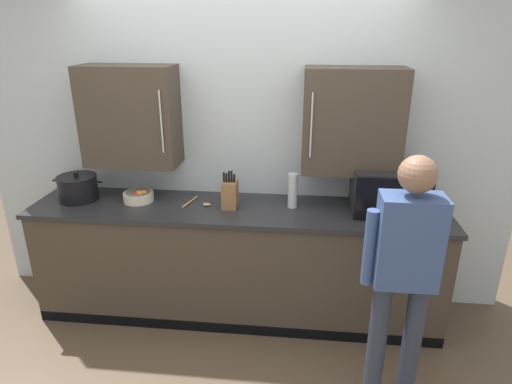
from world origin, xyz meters
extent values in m
plane|color=#4C3D2D|center=(0.00, 0.00, 0.00)|extent=(9.37, 9.37, 0.00)
cube|color=#B2BCC1|center=(0.00, 1.10, 1.45)|extent=(4.30, 0.10, 2.89)
cube|color=#3D3328|center=(-0.82, 0.89, 1.58)|extent=(0.71, 0.32, 0.75)
cylinder|color=#B7BABF|center=(-0.53, 0.72, 1.58)|extent=(0.01, 0.01, 0.45)
cube|color=#3D3328|center=(0.82, 0.89, 1.58)|extent=(0.71, 0.32, 0.75)
cylinder|color=#B7BABF|center=(0.53, 0.72, 1.58)|extent=(0.01, 0.01, 0.45)
cube|color=#3D3328|center=(0.00, 0.75, 0.45)|extent=(3.11, 0.60, 0.90)
cube|color=#232326|center=(0.00, 0.75, 0.91)|extent=(3.15, 0.64, 0.03)
cube|color=black|center=(0.00, 0.47, 0.04)|extent=(3.11, 0.04, 0.09)
cube|color=black|center=(1.11, 0.79, 1.10)|extent=(0.53, 0.36, 0.33)
cube|color=beige|center=(1.04, 0.78, 1.10)|extent=(0.34, 0.30, 0.26)
cube|color=black|center=(1.30, 0.61, 1.10)|extent=(0.15, 0.01, 0.30)
cube|color=black|center=(1.04, 0.60, 1.10)|extent=(0.38, 0.05, 0.30)
cylinder|color=tan|center=(-0.38, 0.79, 0.94)|extent=(0.07, 0.23, 0.01)
ellipsoid|color=tan|center=(-0.24, 0.76, 0.94)|extent=(0.07, 0.06, 0.02)
cylinder|color=beige|center=(-0.79, 0.79, 0.97)|extent=(0.23, 0.23, 0.07)
cylinder|color=#6B6659|center=(-0.79, 0.79, 0.98)|extent=(0.19, 0.19, 0.05)
sphere|color=orange|center=(-0.77, 0.78, 1.00)|extent=(0.05, 0.05, 0.05)
sphere|color=red|center=(-0.79, 0.75, 1.00)|extent=(0.05, 0.05, 0.05)
sphere|color=orange|center=(-0.74, 0.80, 1.00)|extent=(0.05, 0.05, 0.05)
sphere|color=orange|center=(-0.78, 0.78, 1.00)|extent=(0.05, 0.05, 0.05)
cube|color=brown|center=(-0.05, 0.75, 1.04)|extent=(0.11, 0.15, 0.21)
cylinder|color=black|center=(-0.09, 0.73, 1.18)|extent=(0.02, 0.02, 0.07)
cylinder|color=black|center=(-0.07, 0.73, 1.17)|extent=(0.02, 0.02, 0.07)
cylinder|color=black|center=(-0.05, 0.73, 1.18)|extent=(0.02, 0.02, 0.09)
cylinder|color=black|center=(-0.03, 0.73, 1.18)|extent=(0.02, 0.02, 0.09)
cylinder|color=black|center=(-0.01, 0.73, 1.17)|extent=(0.02, 0.02, 0.06)
cylinder|color=#B7BABF|center=(0.42, 0.80, 1.05)|extent=(0.07, 0.07, 0.23)
cylinder|color=#B7BABF|center=(0.42, 0.80, 1.18)|extent=(0.08, 0.08, 0.03)
cylinder|color=black|center=(-1.26, 0.77, 1.02)|extent=(0.30, 0.30, 0.18)
cylinder|color=black|center=(-1.26, 0.77, 1.12)|extent=(0.30, 0.30, 0.02)
cylinder|color=black|center=(-1.26, 0.77, 1.14)|extent=(0.04, 0.04, 0.03)
cylinder|color=black|center=(-1.43, 0.77, 1.09)|extent=(0.05, 0.02, 0.02)
cylinder|color=black|center=(-1.09, 0.77, 1.09)|extent=(0.05, 0.02, 0.02)
cylinder|color=#282D3D|center=(0.96, -0.07, 0.43)|extent=(0.11, 0.11, 0.86)
cylinder|color=#282D3D|center=(1.16, -0.07, 0.43)|extent=(0.11, 0.11, 0.86)
cube|color=#334775|center=(1.06, -0.07, 1.13)|extent=(0.34, 0.20, 0.53)
sphere|color=brown|center=(1.06, -0.07, 1.51)|extent=(0.20, 0.20, 0.20)
cylinder|color=brown|center=(1.18, 0.19, 1.24)|extent=(0.18, 0.56, 0.25)
cylinder|color=#334775|center=(0.86, -0.07, 1.08)|extent=(0.07, 0.07, 0.45)
camera|label=1|loc=(0.47, -2.26, 2.23)|focal=30.61mm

